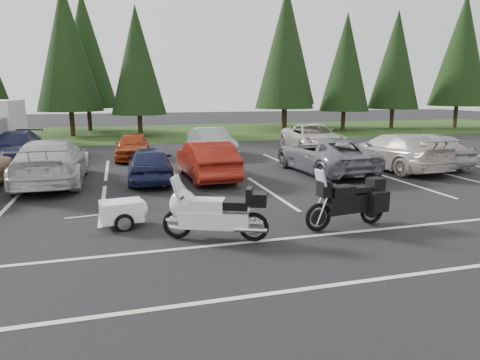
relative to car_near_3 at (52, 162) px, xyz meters
name	(u,v)px	position (x,y,z in m)	size (l,w,h in m)	color
ground	(180,207)	(4.02, -4.51, -0.83)	(120.00, 120.00, 0.00)	black
grass_strip	(139,133)	(4.02, 19.49, -0.82)	(80.00, 16.00, 0.01)	#1A3912
lake_water	(156,114)	(8.02, 50.49, -0.83)	(70.00, 50.00, 0.02)	gray
stall_markings	(171,192)	(4.02, -2.51, -0.82)	(32.00, 16.00, 0.01)	silver
conifer_4	(66,48)	(-0.98, 18.39, 5.71)	(4.80, 4.80, 11.17)	#332316
conifer_5	(137,60)	(4.02, 17.09, 4.80)	(4.14, 4.14, 9.63)	#332316
conifer_6	(285,50)	(16.02, 17.59, 5.89)	(4.93, 4.93, 11.48)	#332316
conifer_7	(346,62)	(21.52, 17.29, 4.98)	(4.27, 4.27, 9.94)	#332316
conifer_8	(396,60)	(27.02, 18.09, 5.35)	(4.53, 4.53, 10.56)	#332316
conifer_9	(462,50)	(33.02, 16.79, 6.25)	(5.19, 5.19, 12.10)	#332316
conifer_back_b	(85,50)	(0.02, 22.99, 5.95)	(4.97, 4.97, 11.58)	#332316
conifer_back_c	(286,47)	(18.02, 22.29, 6.67)	(5.50, 5.50, 12.81)	#332316
car_near_3	(52,162)	(0.00, 0.00, 0.00)	(2.31, 5.69, 1.65)	silver
car_near_4	(150,164)	(3.48, -0.58, -0.14)	(1.62, 4.03, 1.37)	#1A1F43
car_near_5	(206,160)	(5.62, -0.64, -0.08)	(1.59, 4.55, 1.50)	maroon
car_near_6	(324,155)	(10.61, -0.71, -0.08)	(2.48, 5.38, 1.49)	slate
car_near_7	(394,151)	(13.92, -0.80, -0.03)	(2.22, 5.46, 1.58)	#B6AEA7
car_near_8	(425,149)	(15.80, -0.45, -0.04)	(1.87, 4.64, 1.58)	#ACACB0
car_far_1	(15,147)	(-2.40, 5.64, -0.09)	(2.05, 5.05, 1.46)	#161838
car_far_2	(133,146)	(3.06, 5.23, -0.15)	(1.60, 3.96, 1.35)	#9D3514
car_far_3	(212,142)	(7.10, 5.30, -0.09)	(1.55, 4.45, 1.47)	gray
car_far_4	(313,137)	(13.10, 5.65, -0.06)	(2.55, 5.52, 1.53)	beige
touring_motorcycle	(215,208)	(4.40, -7.64, -0.08)	(2.71, 0.83, 1.50)	silver
cargo_trailer	(122,214)	(2.37, -6.05, -0.49)	(1.47, 0.83, 0.68)	white
adventure_motorcycle	(347,197)	(7.73, -7.63, -0.05)	(2.55, 0.89, 1.55)	black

